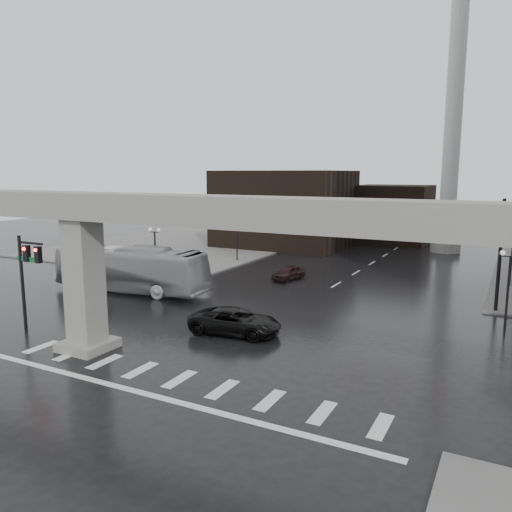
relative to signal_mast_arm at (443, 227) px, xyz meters
The scene contains 15 objects.
ground 21.64m from the signal_mast_arm, 115.57° to the right, with size 160.00×160.00×0.00m, color black.
sidewalk_nw 39.41m from the signal_mast_arm, 153.82° to the left, with size 28.00×36.00×0.15m, color slate.
elevated_guideway 20.35m from the signal_mast_arm, 112.35° to the right, with size 48.00×2.60×8.70m.
building_far_left 32.68m from the signal_mast_arm, 134.74° to the left, with size 16.00×14.00×10.00m, color black.
building_far_mid 35.02m from the signal_mast_arm, 108.32° to the left, with size 10.00×10.00×8.00m, color black.
smokestack 28.38m from the signal_mast_arm, 96.28° to the left, with size 3.60×3.60×30.00m.
signal_mast_arm is the anchor object (origin of this frame).
signal_left_pole 28.09m from the signal_mast_arm, 139.26° to the right, with size 2.30×0.30×6.00m.
lamp_right_0 6.99m from the signal_mast_arm, 46.80° to the right, with size 1.22×0.32×5.11m.
lamp_left_0 23.12m from the signal_mast_arm, 167.96° to the right, with size 1.22×0.32×5.11m.
lamp_left_1 24.42m from the signal_mast_arm, 157.75° to the left, with size 1.22×0.32×5.11m.
lamp_left_2 32.40m from the signal_mast_arm, 134.11° to the left, with size 1.22×0.32×5.11m.
pickup_truck 16.94m from the signal_mast_arm, 128.48° to the right, with size 2.60×5.63×1.56m, color black.
city_bus 24.61m from the signal_mast_arm, 163.05° to the right, with size 3.17×13.53×3.77m, color #A0A0A4.
far_car 14.83m from the signal_mast_arm, 166.96° to the left, with size 1.54×3.82×1.30m, color black.
Camera 1 is at (13.68, -19.18, 9.72)m, focal length 35.00 mm.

